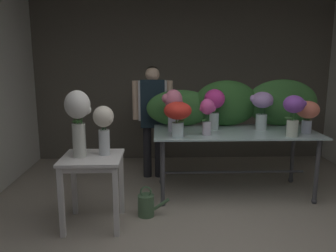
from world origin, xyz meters
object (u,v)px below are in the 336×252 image
object	(u,v)px
vase_scarlet_hydrangea	(178,114)
vase_magenta_tulips	(214,103)
vase_violet_roses	(294,111)
watering_can	(146,205)
florist	(153,110)
vase_white_roses_tall	(78,117)
vase_coral_snapdragons	(308,113)
vase_cream_lisianthus_tall	(104,125)
side_table_white	(92,167)
display_table_glass	(234,140)
vase_lilac_stock	(262,106)
vase_fuchsia_ranunculus	(207,114)
vase_rosy_carnations	(173,106)

from	to	relation	value
vase_scarlet_hydrangea	vase_magenta_tulips	distance (m)	0.65
vase_violet_roses	watering_can	distance (m)	1.98
florist	vase_white_roses_tall	world-z (taller)	florist
vase_coral_snapdragons	vase_magenta_tulips	size ratio (longest dim) A/B	0.76
vase_coral_snapdragons	vase_cream_lisianthus_tall	distance (m)	2.43
side_table_white	vase_cream_lisianthus_tall	size ratio (longest dim) A/B	1.46
vase_coral_snapdragons	vase_cream_lisianthus_tall	world-z (taller)	vase_cream_lisianthus_tall
side_table_white	vase_white_roses_tall	world-z (taller)	vase_white_roses_tall
vase_scarlet_hydrangea	vase_magenta_tulips	xyz separation A→B (m)	(0.48, 0.42, 0.06)
display_table_glass	vase_cream_lisianthus_tall	xyz separation A→B (m)	(-1.51, -0.74, 0.34)
vase_white_roses_tall	vase_magenta_tulips	bearing A→B (deg)	31.09
vase_lilac_stock	vase_scarlet_hydrangea	xyz separation A→B (m)	(-1.08, -0.36, -0.04)
side_table_white	vase_scarlet_hydrangea	size ratio (longest dim) A/B	1.80
vase_white_roses_tall	vase_scarlet_hydrangea	bearing A→B (deg)	25.35
vase_scarlet_hydrangea	vase_cream_lisianthus_tall	bearing A→B (deg)	-151.29
florist	vase_white_roses_tall	bearing A→B (deg)	-116.27
vase_scarlet_hydrangea	vase_violet_roses	bearing A→B (deg)	-0.87
vase_fuchsia_ranunculus	vase_white_roses_tall	xyz separation A→B (m)	(-1.37, -0.57, 0.07)
vase_rosy_carnations	vase_cream_lisianthus_tall	xyz separation A→B (m)	(-0.74, -0.76, -0.09)
vase_lilac_stock	vase_fuchsia_ranunculus	world-z (taller)	vase_lilac_stock
vase_fuchsia_ranunculus	vase_coral_snapdragons	bearing A→B (deg)	3.69
florist	vase_coral_snapdragons	world-z (taller)	florist
watering_can	florist	bearing A→B (deg)	87.23
florist	vase_white_roses_tall	xyz separation A→B (m)	(-0.72, -1.46, 0.16)
vase_scarlet_hydrangea	vase_magenta_tulips	bearing A→B (deg)	41.17
display_table_glass	vase_cream_lisianthus_tall	world-z (taller)	vase_cream_lisianthus_tall
vase_scarlet_hydrangea	florist	bearing A→B (deg)	107.09
florist	vase_violet_roses	xyz separation A→B (m)	(1.63, -0.99, 0.13)
vase_white_roses_tall	vase_cream_lisianthus_tall	distance (m)	0.27
vase_lilac_stock	vase_white_roses_tall	world-z (taller)	vase_white_roses_tall
display_table_glass	vase_rosy_carnations	bearing A→B (deg)	178.69
vase_scarlet_hydrangea	vase_magenta_tulips	size ratio (longest dim) A/B	0.80
vase_fuchsia_ranunculus	watering_can	distance (m)	1.25
florist	vase_scarlet_hydrangea	distance (m)	1.02
side_table_white	watering_can	xyz separation A→B (m)	(0.54, 0.17, -0.50)
watering_can	display_table_glass	bearing A→B (deg)	29.55
vase_lilac_stock	vase_cream_lisianthus_tall	size ratio (longest dim) A/B	0.96
vase_violet_roses	watering_can	size ratio (longest dim) A/B	1.37
vase_lilac_stock	vase_white_roses_tall	bearing A→B (deg)	-158.05
vase_fuchsia_ranunculus	vase_cream_lisianthus_tall	xyz separation A→B (m)	(-1.13, -0.51, -0.03)
vase_coral_snapdragons	vase_white_roses_tall	size ratio (longest dim) A/B	0.59
vase_violet_roses	side_table_white	bearing A→B (deg)	-168.28
florist	vase_white_roses_tall	size ratio (longest dim) A/B	2.41
vase_fuchsia_ranunculus	vase_magenta_tulips	xyz separation A→B (m)	(0.13, 0.34, 0.07)
vase_violet_roses	florist	bearing A→B (deg)	148.59
side_table_white	watering_can	bearing A→B (deg)	17.82
vase_rosy_carnations	watering_can	world-z (taller)	vase_rosy_carnations
vase_rosy_carnations	vase_cream_lisianthus_tall	distance (m)	1.06
vase_magenta_tulips	florist	bearing A→B (deg)	144.95
vase_coral_snapdragons	vase_rosy_carnations	size ratio (longest dim) A/B	0.75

